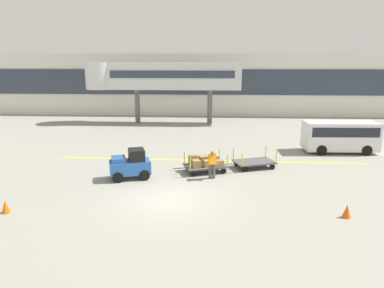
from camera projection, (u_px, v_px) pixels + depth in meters
name	position (u px, v px, depth m)	size (l,w,h in m)	color
ground_plane	(168.00, 199.00, 15.70)	(120.00, 120.00, 0.00)	gray
apron_lead_line	(209.00, 161.00, 21.84)	(19.30, 0.20, 0.01)	yellow
terminal_building	(195.00, 84.00, 40.12)	(63.15, 2.51, 6.99)	silver
jet_bridge	(156.00, 76.00, 34.24)	(15.39, 3.00, 5.99)	silver
baggage_tug	(131.00, 165.00, 18.36)	(2.34, 1.78, 1.58)	#2659A5
baggage_cart_lead	(205.00, 163.00, 19.53)	(3.07, 2.06, 1.10)	#4C4C4F
baggage_cart_middle	(254.00, 162.00, 20.31)	(3.07, 2.06, 1.10)	#4C4C4F
baggage_handler	(212.00, 163.00, 18.27)	(0.46, 0.47, 1.56)	#4C4C4C
shuttle_van	(340.00, 134.00, 23.69)	(4.86, 2.10, 2.10)	silver
safety_cone_near	(347.00, 211.00, 13.82)	(0.36, 0.36, 0.55)	#EA590F
safety_cone_far	(6.00, 207.00, 14.25)	(0.36, 0.36, 0.55)	#EA590F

